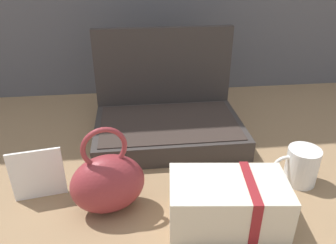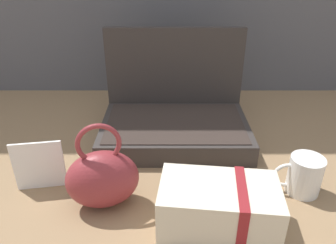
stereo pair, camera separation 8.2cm
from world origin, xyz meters
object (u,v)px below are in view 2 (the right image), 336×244
Objects in this scene: teal_pouch_handbag at (102,178)px; info_card_left at (39,166)px; open_suitcase at (174,115)px; cream_toiletry_bag at (220,207)px; coffee_mug at (303,175)px.

teal_pouch_handbag is 0.18m from info_card_left.
open_suitcase is 1.71× the size of cream_toiletry_bag.
open_suitcase is at bearing 137.32° from coffee_mug.
open_suitcase is 0.41m from cream_toiletry_bag.
open_suitcase reaches higher than coffee_mug.
info_card_left is (-0.43, 0.13, 0.01)m from cream_toiletry_bag.
info_card_left is (-0.34, -0.27, -0.00)m from open_suitcase.
open_suitcase is 3.43× the size of info_card_left.
open_suitcase reaches higher than cream_toiletry_bag.
coffee_mug is (0.48, 0.04, -0.03)m from teal_pouch_handbag.
teal_pouch_handbag is (-0.17, -0.33, 0.01)m from open_suitcase.
coffee_mug is (0.22, 0.12, -0.01)m from cream_toiletry_bag.
teal_pouch_handbag is at bearing -174.67° from coffee_mug.
teal_pouch_handbag is at bearing 164.47° from cream_toiletry_bag.
cream_toiletry_bag is (0.26, -0.07, -0.02)m from teal_pouch_handbag.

